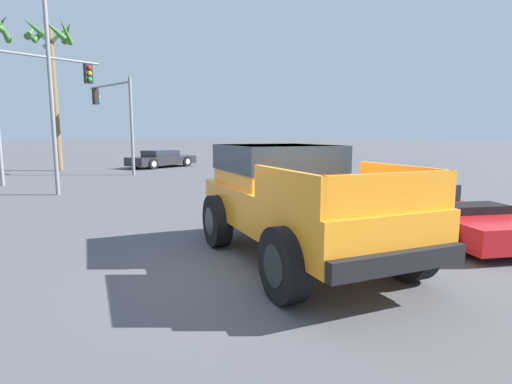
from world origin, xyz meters
TOP-DOWN VIEW (x-y plane):
  - ground_plane at (0.00, 0.00)m, footprint 320.00×320.00m
  - orange_pickup_truck at (0.62, 0.17)m, footprint 3.78×5.16m
  - red_convertible_car at (4.04, -1.33)m, footprint 4.02×4.50m
  - parked_car_dark at (10.45, 18.21)m, footprint 4.73×2.23m
  - traffic_light_main at (2.08, 15.00)m, footprint 4.56×0.38m
  - traffic_light_crosswalk at (6.46, 16.74)m, footprint 0.38×4.34m
  - street_lamp_post at (0.84, 10.69)m, footprint 0.90×0.24m
  - palm_tree_tall at (4.91, 20.66)m, footprint 2.88×2.70m

SIDE VIEW (x-z plane):
  - ground_plane at x=0.00m, z-range 0.00..0.00m
  - red_convertible_car at x=4.04m, z-range -0.10..0.89m
  - parked_car_dark at x=10.45m, z-range 0.02..1.14m
  - orange_pickup_truck at x=0.62m, z-range 0.14..2.07m
  - traffic_light_crosswalk at x=6.46m, z-range 1.06..6.12m
  - traffic_light_main at x=2.08m, z-range 1.19..6.92m
  - street_lamp_post at x=0.84m, z-range 0.77..8.14m
  - palm_tree_tall at x=4.91m, z-range 2.09..10.73m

